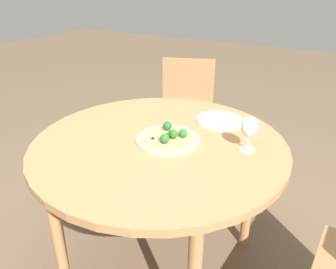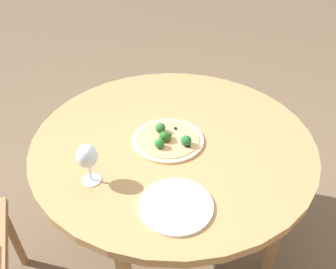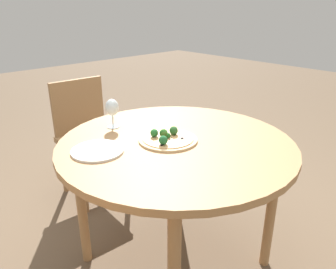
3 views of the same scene
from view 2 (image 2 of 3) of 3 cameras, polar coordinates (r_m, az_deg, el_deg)
The scene contains 5 objects.
ground_plane at distance 1.82m, azimuth 0.66°, elevation -18.44°, with size 12.00×12.00×0.00m, color brown.
dining_table at distance 1.34m, azimuth 0.85°, elevation -2.53°, with size 1.10×1.10×0.71m.
pizza at distance 1.26m, azimuth -0.00°, elevation -0.74°, with size 0.28×0.28×0.05m.
wine_glass at distance 1.07m, azimuth -13.88°, elevation -3.87°, with size 0.07×0.07×0.15m.
plate_near at distance 1.03m, azimuth 1.44°, elevation -12.22°, with size 0.23×0.23×0.01m.
Camera 2 is at (-0.46, -0.93, 1.49)m, focal length 35.00 mm.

